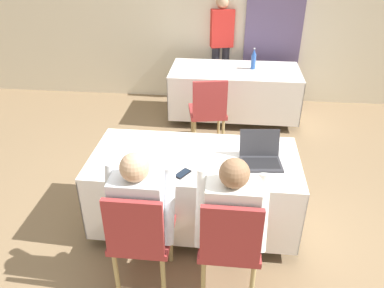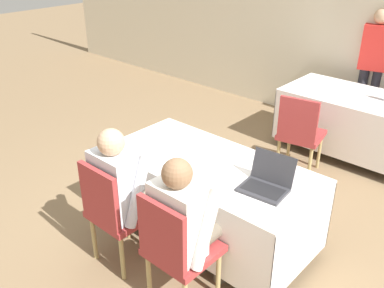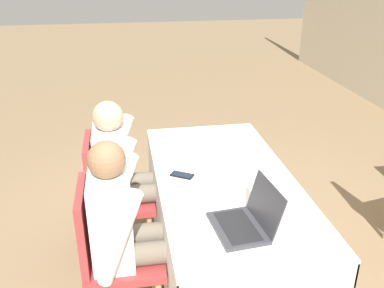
% 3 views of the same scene
% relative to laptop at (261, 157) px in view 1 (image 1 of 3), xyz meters
% --- Properties ---
extents(ground_plane, '(24.00, 24.00, 0.00)m').
position_rel_laptop_xyz_m(ground_plane, '(-0.55, 0.03, -0.78)').
color(ground_plane, '#846B4C').
extents(wall_back, '(12.00, 0.06, 2.70)m').
position_rel_laptop_xyz_m(wall_back, '(-0.55, 3.11, 0.57)').
color(wall_back, beige).
rests_on(wall_back, ground_plane).
extents(curtain_panel, '(0.83, 0.04, 2.65)m').
position_rel_laptop_xyz_m(curtain_panel, '(0.32, 3.05, 0.54)').
color(curtain_panel, slate).
rests_on(curtain_panel, ground_plane).
extents(conference_table_near, '(1.78, 0.86, 0.73)m').
position_rel_laptop_xyz_m(conference_table_near, '(-0.55, 0.03, -0.22)').
color(conference_table_near, white).
rests_on(conference_table_near, ground_plane).
extents(conference_table_far, '(1.78, 0.86, 0.73)m').
position_rel_laptop_xyz_m(conference_table_far, '(-0.22, 2.35, -0.22)').
color(conference_table_far, white).
rests_on(conference_table_far, ground_plane).
extents(laptop, '(0.36, 0.33, 0.24)m').
position_rel_laptop_xyz_m(laptop, '(0.00, 0.00, 0.00)').
color(laptop, '#333338').
rests_on(laptop, conference_table_near).
extents(cell_phone, '(0.14, 0.16, 0.01)m').
position_rel_laptop_xyz_m(cell_phone, '(-0.62, -0.24, -0.04)').
color(cell_phone, black).
rests_on(cell_phone, conference_table_near).
extents(paper_beside_laptop, '(0.24, 0.32, 0.00)m').
position_rel_laptop_xyz_m(paper_beside_laptop, '(-0.74, -0.06, -0.05)').
color(paper_beside_laptop, white).
rests_on(paper_beside_laptop, conference_table_near).
extents(water_bottle, '(0.07, 0.07, 0.29)m').
position_rel_laptop_xyz_m(water_bottle, '(0.03, 2.40, 0.08)').
color(water_bottle, '#2D5BB7').
rests_on(water_bottle, conference_table_far).
extents(chair_near_left, '(0.44, 0.44, 0.92)m').
position_rel_laptop_xyz_m(chair_near_left, '(-0.87, -0.71, -0.27)').
color(chair_near_left, tan).
rests_on(chair_near_left, ground_plane).
extents(chair_near_right, '(0.44, 0.44, 0.92)m').
position_rel_laptop_xyz_m(chair_near_right, '(-0.23, -0.71, -0.27)').
color(chair_near_right, tan).
rests_on(chair_near_right, ground_plane).
extents(chair_far_spare, '(0.52, 0.52, 0.92)m').
position_rel_laptop_xyz_m(chair_far_spare, '(-0.53, 1.49, -0.27)').
color(chair_far_spare, tan).
rests_on(chair_far_spare, ground_plane).
extents(person_checkered_shirt, '(0.50, 0.52, 1.18)m').
position_rel_laptop_xyz_m(person_checkered_shirt, '(-0.87, -0.61, -0.11)').
color(person_checkered_shirt, '#665B4C').
rests_on(person_checkered_shirt, ground_plane).
extents(person_white_shirt, '(0.50, 0.52, 1.18)m').
position_rel_laptop_xyz_m(person_white_shirt, '(-0.23, -0.61, -0.11)').
color(person_white_shirt, '#665B4C').
rests_on(person_white_shirt, ground_plane).
extents(person_red_shirt, '(0.38, 0.28, 1.59)m').
position_rel_laptop_xyz_m(person_red_shirt, '(-0.44, 3.08, 0.13)').
color(person_red_shirt, '#33333D').
rests_on(person_red_shirt, ground_plane).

